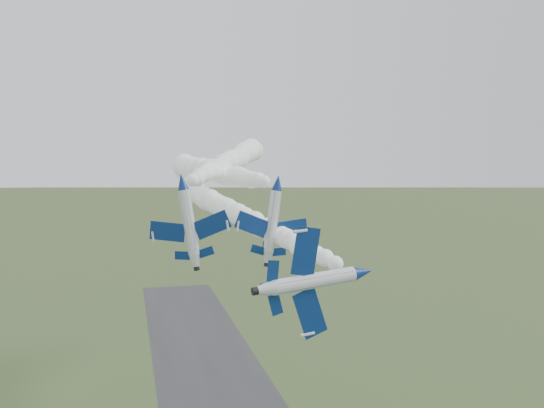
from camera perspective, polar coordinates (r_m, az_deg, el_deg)
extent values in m
cylinder|color=silver|center=(62.81, 8.52, -6.38)|extent=(2.97, 8.81, 1.67)
cone|color=navy|center=(58.28, 11.30, -7.25)|extent=(1.99, 2.50, 1.67)
cone|color=silver|center=(67.30, 6.22, -5.64)|extent=(1.93, 2.09, 1.67)
cylinder|color=black|center=(68.19, 5.80, -5.51)|extent=(0.93, 0.74, 0.84)
ellipsoid|color=black|center=(61.24, 10.06, -6.63)|extent=(1.55, 3.10, 1.11)
cube|color=navy|center=(62.82, 7.85, -3.54)|extent=(0.90, 2.53, 4.74)
cube|color=navy|center=(64.19, 8.18, -8.97)|extent=(0.90, 2.53, 4.74)
cube|color=navy|center=(66.17, 6.51, -4.37)|extent=(0.44, 1.16, 2.06)
cube|color=navy|center=(66.87, 6.69, -7.15)|extent=(0.44, 1.16, 2.06)
cube|color=navy|center=(66.92, 7.71, -5.62)|extent=(2.50, 1.98, 0.31)
cylinder|color=silver|center=(79.48, -8.46, 2.10)|extent=(4.49, 8.54, 1.73)
cone|color=navy|center=(74.34, -9.50, 1.94)|extent=(2.38, 2.67, 1.73)
cone|color=silver|center=(84.46, -7.57, 2.23)|extent=(2.24, 2.29, 1.73)
cylinder|color=black|center=(85.43, -7.41, 2.26)|extent=(1.03, 0.86, 0.88)
ellipsoid|color=black|center=(77.39, -8.93, 2.45)|extent=(2.06, 3.12, 1.15)
cube|color=navy|center=(81.08, -10.33, 1.67)|extent=(5.14, 3.83, 0.87)
cube|color=navy|center=(79.55, -6.21, 2.36)|extent=(5.14, 3.83, 0.87)
cube|color=navy|center=(83.99, -8.77, 2.03)|extent=(2.26, 1.72, 0.42)
cube|color=navy|center=(83.20, -6.66, 2.38)|extent=(2.26, 1.72, 0.42)
cube|color=navy|center=(83.36, -7.91, 3.09)|extent=(0.99, 1.67, 2.21)
cylinder|color=silver|center=(81.67, 0.53, 2.00)|extent=(2.77, 8.34, 1.66)
cone|color=navy|center=(76.91, 1.97, 1.86)|extent=(1.94, 2.35, 1.66)
cone|color=silver|center=(86.30, -0.71, 2.12)|extent=(1.88, 1.97, 1.66)
cylinder|color=black|center=(87.22, -0.93, 2.14)|extent=(0.91, 0.69, 0.84)
ellipsoid|color=black|center=(79.74, 1.15, 2.33)|extent=(1.48, 2.93, 1.10)
cube|color=navy|center=(81.35, -1.58, 2.18)|extent=(4.74, 2.93, 0.77)
cube|color=navy|center=(83.53, 2.16, 1.66)|extent=(4.74, 2.93, 0.77)
cube|color=navy|center=(84.94, -1.47, 2.24)|extent=(2.07, 1.33, 0.37)
cube|color=navy|center=(86.06, 0.46, 1.97)|extent=(2.07, 1.33, 0.37)
cube|color=navy|center=(85.29, -0.33, 2.94)|extent=(0.63, 1.60, 2.14)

